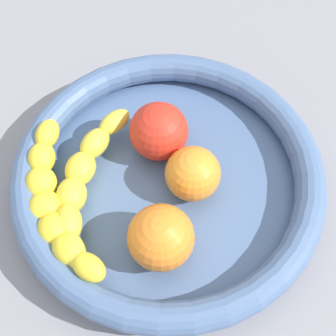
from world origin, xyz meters
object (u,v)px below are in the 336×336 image
(banana_draped_right, at_px, (52,203))
(orange_front, at_px, (161,237))
(banana_draped_left, at_px, (82,181))
(tomato_red, at_px, (159,131))
(orange_mid_left, at_px, (193,174))
(fruit_bowl, at_px, (168,178))

(banana_draped_right, relative_size, orange_front, 2.55)
(banana_draped_left, relative_size, orange_front, 3.02)
(orange_front, relative_size, tomato_red, 1.01)
(orange_front, bearing_deg, banana_draped_right, 84.25)
(orange_mid_left, distance_m, tomato_red, 0.06)
(orange_front, bearing_deg, orange_mid_left, -10.27)
(banana_draped_right, xyz_separation_m, orange_front, (-0.01, -0.12, 0.01))
(fruit_bowl, bearing_deg, orange_mid_left, -90.77)
(orange_front, xyz_separation_m, orange_mid_left, (0.08, -0.01, -0.00))
(tomato_red, bearing_deg, orange_mid_left, -131.09)
(banana_draped_left, distance_m, orange_mid_left, 0.12)
(orange_mid_left, height_order, tomato_red, tomato_red)
(orange_front, xyz_separation_m, tomato_red, (0.12, 0.03, -0.00))
(fruit_bowl, xyz_separation_m, orange_front, (-0.08, -0.01, 0.02))
(orange_mid_left, bearing_deg, tomato_red, 48.91)
(banana_draped_left, relative_size, tomato_red, 3.05)
(banana_draped_right, bearing_deg, tomato_red, -38.08)
(banana_draped_left, bearing_deg, orange_mid_left, -73.15)
(fruit_bowl, height_order, banana_draped_right, banana_draped_right)
(fruit_bowl, xyz_separation_m, banana_draped_right, (-0.07, 0.10, 0.02))
(fruit_bowl, xyz_separation_m, orange_mid_left, (-0.00, -0.03, 0.02))
(banana_draped_right, distance_m, orange_mid_left, 0.15)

